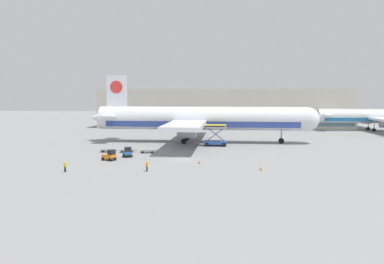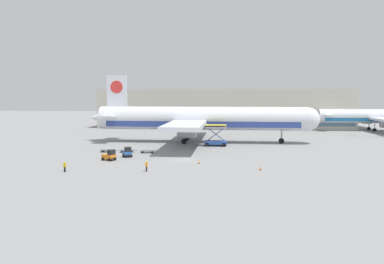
% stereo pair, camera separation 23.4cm
% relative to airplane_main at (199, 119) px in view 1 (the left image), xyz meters
% --- Properties ---
extents(ground_plane, '(400.00, 400.00, 0.00)m').
position_rel_airplane_main_xyz_m(ground_plane, '(-0.70, -25.52, -5.84)').
color(ground_plane, gray).
extents(terminal_building, '(90.00, 18.20, 14.00)m').
position_rel_airplane_main_xyz_m(terminal_building, '(5.36, 44.88, 1.15)').
color(terminal_building, '#BCB7A8').
rests_on(terminal_building, ground_plane).
extents(airplane_main, '(58.04, 48.01, 17.00)m').
position_rel_airplane_main_xyz_m(airplane_main, '(0.00, 0.00, 0.00)').
color(airplane_main, silver).
rests_on(airplane_main, ground_plane).
extents(airplane_distant, '(46.48, 38.49, 13.61)m').
position_rel_airplane_main_xyz_m(airplane_distant, '(57.68, 36.49, -1.16)').
color(airplane_distant, silver).
rests_on(airplane_distant, ground_plane).
extents(scissor_lift_loader, '(5.21, 3.37, 4.97)m').
position_rel_airplane_main_xyz_m(scissor_lift_loader, '(4.56, -6.31, -3.92)').
color(scissor_lift_loader, '#284C99').
rests_on(scissor_lift_loader, ground_plane).
extents(baggage_tug_foreground, '(2.40, 2.80, 2.00)m').
position_rel_airplane_main_xyz_m(baggage_tug_foreground, '(-11.78, -23.82, -4.96)').
color(baggage_tug_foreground, '#2D66B7').
rests_on(baggage_tug_foreground, ground_plane).
extents(baggage_tug_mid, '(2.80, 2.41, 2.00)m').
position_rel_airplane_main_xyz_m(baggage_tug_mid, '(-14.01, -27.88, -4.96)').
color(baggage_tug_mid, orange).
rests_on(baggage_tug_mid, ground_plane).
extents(baggage_dolly_lead, '(3.73, 1.64, 0.48)m').
position_rel_airplane_main_xyz_m(baggage_dolly_lead, '(-17.65, -18.17, -5.45)').
color(baggage_dolly_lead, '#56565B').
rests_on(baggage_dolly_lead, ground_plane).
extents(baggage_dolly_second, '(3.73, 1.64, 0.48)m').
position_rel_airplane_main_xyz_m(baggage_dolly_second, '(-13.49, -18.10, -5.45)').
color(baggage_dolly_second, '#56565B').
rests_on(baggage_dolly_second, ground_plane).
extents(baggage_dolly_third, '(3.73, 1.64, 0.48)m').
position_rel_airplane_main_xyz_m(baggage_dolly_third, '(-9.08, -18.42, -5.45)').
color(baggage_dolly_third, '#56565B').
rests_on(baggage_dolly_third, ground_plane).
extents(ground_crew_near, '(0.55, 0.32, 1.68)m').
position_rel_airplane_main_xyz_m(ground_crew_near, '(-17.58, -38.72, -4.86)').
color(ground_crew_near, black).
rests_on(ground_crew_near, ground_plane).
extents(ground_crew_far, '(0.31, 0.55, 1.66)m').
position_rel_airplane_main_xyz_m(ground_crew_far, '(-5.05, -36.95, -4.87)').
color(ground_crew_far, black).
rests_on(ground_crew_far, ground_plane).
extents(traffic_cone_near, '(0.40, 0.40, 0.70)m').
position_rel_airplane_main_xyz_m(traffic_cone_near, '(2.58, -29.40, -5.50)').
color(traffic_cone_near, black).
rests_on(traffic_cone_near, ground_plane).
extents(traffic_cone_far, '(0.40, 0.40, 0.74)m').
position_rel_airplane_main_xyz_m(traffic_cone_far, '(12.81, -34.11, -5.48)').
color(traffic_cone_far, black).
rests_on(traffic_cone_far, ground_plane).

